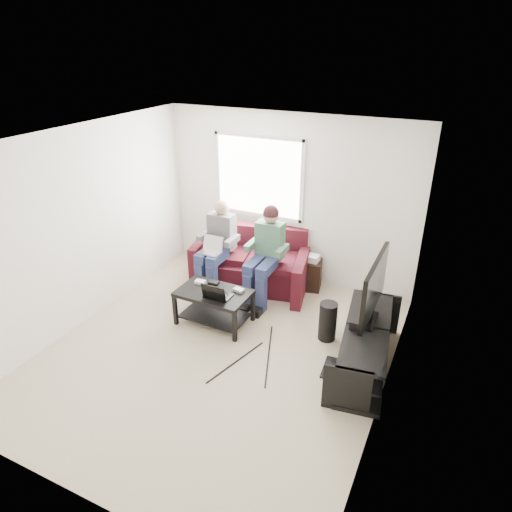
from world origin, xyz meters
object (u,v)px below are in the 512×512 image
object	(u,v)px
tv_stand	(365,349)
end_table	(311,273)
coffee_table	(214,300)
subwoofer	(328,321)
tv	(374,288)
sofa	(251,264)

from	to	relation	value
tv_stand	end_table	size ratio (longest dim) A/B	3.05
coffee_table	tv_stand	world-z (taller)	tv_stand
end_table	tv_stand	bearing A→B (deg)	-51.33
tv_stand	subwoofer	distance (m)	0.66
coffee_table	tv	xyz separation A→B (m)	(2.06, 0.06, 0.66)
coffee_table	end_table	world-z (taller)	end_table
sofa	tv	size ratio (longest dim) A/B	1.86
sofa	tv_stand	world-z (taller)	sofa
coffee_table	end_table	xyz separation A→B (m)	(0.87, 1.46, -0.10)
subwoofer	end_table	size ratio (longest dim) A/B	0.92
sofa	coffee_table	size ratio (longest dim) A/B	2.09
coffee_table	subwoofer	distance (m)	1.54
sofa	coffee_table	world-z (taller)	sofa
subwoofer	end_table	distance (m)	1.32
tv_stand	end_table	bearing A→B (deg)	128.67
coffee_table	subwoofer	size ratio (longest dim) A/B	1.88
sofa	tv_stand	size ratio (longest dim) A/B	1.18
sofa	end_table	bearing A→B (deg)	14.25
tv_stand	sofa	bearing A→B (deg)	149.17
tv	subwoofer	size ratio (longest dim) A/B	2.11
tv	coffee_table	bearing A→B (deg)	-178.20
subwoofer	sofa	bearing A→B (deg)	149.27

